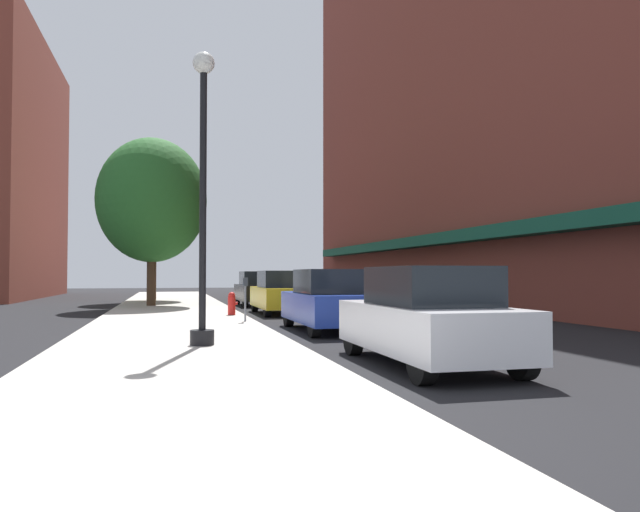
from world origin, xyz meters
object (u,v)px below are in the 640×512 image
(lamppost, at_px, (203,191))
(fire_hydrant, at_px, (232,303))
(parking_meter_near, at_px, (245,294))
(car_white, at_px, (427,318))
(car_blue, at_px, (329,301))
(tree_near, at_px, (153,209))
(car_black, at_px, (257,289))
(tree_mid, at_px, (152,200))
(car_yellow, at_px, (281,293))

(lamppost, xyz_separation_m, fire_hydrant, (1.47, 8.75, -2.68))
(fire_hydrant, height_order, parking_meter_near, parking_meter_near)
(car_white, xyz_separation_m, car_blue, (0.00, 6.35, 0.00))
(tree_near, height_order, car_black, tree_near)
(tree_mid, bearing_deg, car_blue, -68.18)
(fire_hydrant, xyz_separation_m, parking_meter_near, (0.11, -2.91, 0.43))
(fire_hydrant, bearing_deg, parking_meter_near, -87.87)
(car_white, relative_size, car_blue, 1.00)
(tree_mid, bearing_deg, tree_near, 90.93)
(fire_hydrant, xyz_separation_m, car_black, (2.06, 8.11, 0.29))
(car_white, distance_m, car_yellow, 13.48)
(fire_hydrant, bearing_deg, tree_near, 103.10)
(tree_mid, xyz_separation_m, car_black, (4.93, 1.11, -4.03))
(lamppost, xyz_separation_m, car_blue, (3.53, 3.42, -2.39))
(parking_meter_near, height_order, tree_mid, tree_mid)
(lamppost, distance_m, parking_meter_near, 6.45)
(car_blue, xyz_separation_m, car_yellow, (0.00, 7.13, 0.00))
(parking_meter_near, relative_size, tree_mid, 0.17)
(lamppost, bearing_deg, tree_near, 93.98)
(fire_hydrant, relative_size, tree_near, 0.10)
(parking_meter_near, xyz_separation_m, car_black, (1.95, 11.02, -0.14))
(tree_mid, bearing_deg, car_black, 12.73)
(tree_near, bearing_deg, car_black, -42.73)
(car_white, distance_m, car_blue, 6.35)
(tree_mid, height_order, car_black, tree_mid)
(fire_hydrant, distance_m, tree_mid, 8.71)
(fire_hydrant, relative_size, car_blue, 0.18)
(tree_near, bearing_deg, tree_mid, -89.07)
(tree_mid, relative_size, car_black, 1.75)
(fire_hydrant, relative_size, tree_mid, 0.10)
(tree_mid, distance_m, car_black, 6.47)
(lamppost, xyz_separation_m, car_black, (3.53, 16.86, -2.39))
(tree_near, height_order, car_blue, tree_near)
(lamppost, relative_size, tree_near, 0.77)
(car_blue, xyz_separation_m, car_black, (0.00, 13.44, 0.00))
(parking_meter_near, distance_m, car_yellow, 5.11)
(tree_mid, relative_size, car_blue, 1.75)
(tree_near, relative_size, car_black, 1.78)
(tree_near, height_order, car_yellow, tree_near)
(car_black, bearing_deg, lamppost, -103.56)
(car_blue, distance_m, car_black, 13.44)
(parking_meter_near, height_order, car_white, car_white)
(car_blue, bearing_deg, car_black, 88.89)
(fire_hydrant, xyz_separation_m, car_yellow, (2.06, 1.81, 0.29))
(tree_mid, height_order, car_white, tree_mid)
(fire_hydrant, height_order, car_white, car_white)
(car_yellow, distance_m, car_black, 6.31)
(lamppost, height_order, parking_meter_near, lamppost)
(tree_mid, bearing_deg, car_yellow, -46.46)
(tree_mid, distance_m, car_blue, 13.87)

